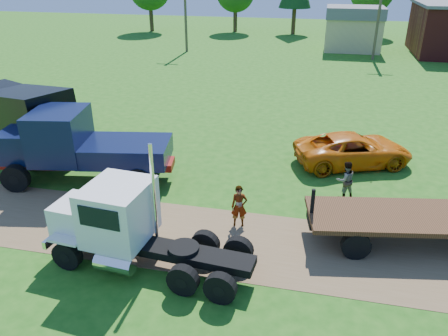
% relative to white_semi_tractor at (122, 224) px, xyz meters
% --- Properties ---
extents(ground, '(140.00, 140.00, 0.00)m').
position_rel_white_semi_tractor_xyz_m(ground, '(4.77, 1.80, -1.41)').
color(ground, '#1C5412').
rests_on(ground, ground).
extents(dirt_track, '(120.00, 4.20, 0.01)m').
position_rel_white_semi_tractor_xyz_m(dirt_track, '(4.77, 1.80, -1.40)').
color(dirt_track, brown).
rests_on(dirt_track, ground).
extents(white_semi_tractor, '(6.93, 2.80, 4.12)m').
position_rel_white_semi_tractor_xyz_m(white_semi_tractor, '(0.00, 0.00, 0.00)').
color(white_semi_tractor, black).
rests_on(white_semi_tractor, ground).
extents(black_dump_truck, '(8.40, 5.55, 3.64)m').
position_rel_white_semi_tractor_xyz_m(black_dump_truck, '(-9.46, 7.71, 0.60)').
color(black_dump_truck, black).
rests_on(black_dump_truck, ground).
extents(navy_truck, '(7.75, 3.84, 3.29)m').
position_rel_white_semi_tractor_xyz_m(navy_truck, '(-4.46, 5.09, 0.28)').
color(navy_truck, maroon).
rests_on(navy_truck, ground).
extents(orange_pickup, '(6.21, 4.52, 1.57)m').
position_rel_white_semi_tractor_xyz_m(orange_pickup, '(7.68, 9.62, -0.62)').
color(orange_pickup, '#D36509').
rests_on(orange_pickup, ground).
extents(flatbed_trailer, '(8.19, 3.70, 2.02)m').
position_rel_white_semi_tractor_xyz_m(flatbed_trailer, '(9.74, 3.26, -0.54)').
color(flatbed_trailer, '#342110').
rests_on(flatbed_trailer, ground).
extents(spectator_a, '(0.67, 0.52, 1.66)m').
position_rel_white_semi_tractor_xyz_m(spectator_a, '(3.30, 2.92, -0.58)').
color(spectator_a, '#999999').
rests_on(spectator_a, ground).
extents(spectator_b, '(0.99, 0.91, 1.65)m').
position_rel_white_semi_tractor_xyz_m(spectator_b, '(7.21, 6.05, -0.58)').
color(spectator_b, '#999999').
rests_on(spectator_b, ground).
extents(tan_shed, '(6.20, 5.40, 4.70)m').
position_rel_white_semi_tractor_xyz_m(tan_shed, '(8.77, 41.80, 1.02)').
color(tan_shed, tan).
rests_on(tan_shed, ground).
extents(utility_poles, '(42.20, 0.28, 9.00)m').
position_rel_white_semi_tractor_xyz_m(utility_poles, '(10.77, 36.80, 3.31)').
color(utility_poles, brown).
rests_on(utility_poles, ground).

